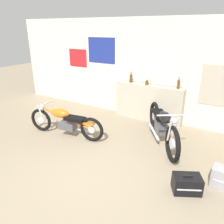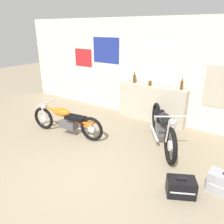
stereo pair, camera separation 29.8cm
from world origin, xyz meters
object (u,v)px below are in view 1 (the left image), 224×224
bottle_left_center (147,82)px  motorcycle_orange (65,121)px  bottle_leftmost (131,78)px  motorcycle_black (162,125)px  bottle_center (179,84)px  hard_case_black (187,184)px

bottle_left_center → motorcycle_orange: bottle_left_center is taller
bottle_leftmost → motorcycle_black: 1.92m
motorcycle_black → motorcycle_orange: 2.33m
motorcycle_orange → motorcycle_black: bearing=22.1°
bottle_center → motorcycle_black: bearing=-89.1°
bottle_leftmost → motorcycle_orange: bottle_leftmost is taller
motorcycle_orange → hard_case_black: bearing=-9.1°
bottle_left_center → bottle_center: 0.85m
bottle_center → bottle_leftmost: bearing=-179.0°
motorcycle_black → hard_case_black: 1.67m
motorcycle_black → hard_case_black: size_ratio=3.52×
motorcycle_orange → hard_case_black: size_ratio=3.89×
bottle_leftmost → bottle_left_center: size_ratio=1.90×
bottle_leftmost → motorcycle_black: bearing=-39.1°
bottle_leftmost → motorcycle_black: (1.37, -1.12, -0.73)m
bottle_center → motorcycle_black: size_ratio=0.16×
bottle_center → hard_case_black: bottle_center is taller
bottle_left_center → motorcycle_orange: bearing=-123.4°
bottle_center → hard_case_black: size_ratio=0.57×
motorcycle_black → motorcycle_orange: bearing=-157.9°
motorcycle_black → motorcycle_orange: size_ratio=0.91×
bottle_left_center → hard_case_black: (1.77, -2.45, -0.97)m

